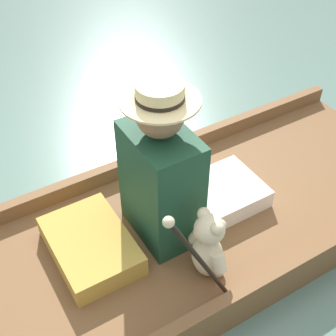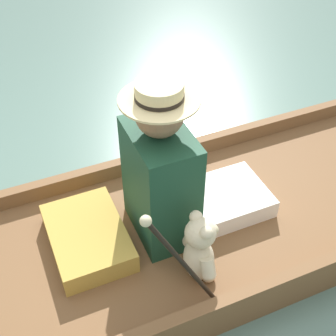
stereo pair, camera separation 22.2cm
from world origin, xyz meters
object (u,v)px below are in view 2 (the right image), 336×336
at_px(seated_person, 173,177).
at_px(teddy_bear, 200,250).
at_px(wine_glass, 198,157).
at_px(walking_cane, 178,257).

relative_size(seated_person, teddy_bear, 2.25).
bearing_deg(wine_glass, teddy_bear, -26.00).
xyz_separation_m(seated_person, teddy_bear, (0.35, -0.02, -0.15)).
distance_m(teddy_bear, walking_cane, 0.34).
xyz_separation_m(teddy_bear, walking_cane, (0.16, -0.19, 0.23)).
distance_m(seated_person, teddy_bear, 0.38).
xyz_separation_m(wine_glass, walking_cane, (0.87, -0.53, 0.35)).
height_order(seated_person, walking_cane, seated_person).
bearing_deg(teddy_bear, seated_person, 176.49).
bearing_deg(seated_person, walking_cane, -24.83).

